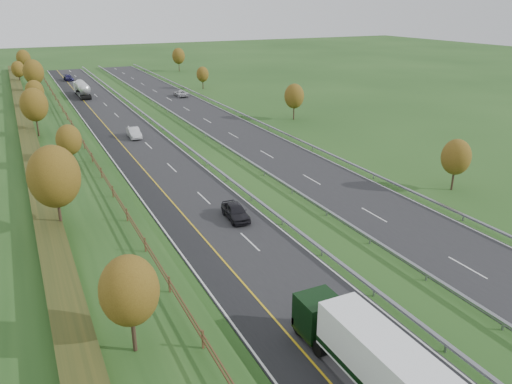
# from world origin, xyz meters

# --- Properties ---
(ground) EXTENTS (400.00, 400.00, 0.00)m
(ground) POSITION_xyz_m (8.00, 55.00, 0.00)
(ground) COLOR #204418
(ground) RESTS_ON ground
(near_carriageway) EXTENTS (10.50, 200.00, 0.04)m
(near_carriageway) POSITION_xyz_m (0.00, 60.00, 0.02)
(near_carriageway) COLOR black
(near_carriageway) RESTS_ON ground
(far_carriageway) EXTENTS (10.50, 200.00, 0.04)m
(far_carriageway) POSITION_xyz_m (16.50, 60.00, 0.02)
(far_carriageway) COLOR black
(far_carriageway) RESTS_ON ground
(hard_shoulder) EXTENTS (3.00, 200.00, 0.04)m
(hard_shoulder) POSITION_xyz_m (-3.75, 60.00, 0.02)
(hard_shoulder) COLOR black
(hard_shoulder) RESTS_ON ground
(lane_markings) EXTENTS (26.75, 200.00, 0.01)m
(lane_markings) POSITION_xyz_m (6.40, 59.88, 0.05)
(lane_markings) COLOR silver
(lane_markings) RESTS_ON near_carriageway
(embankment_left) EXTENTS (12.00, 200.00, 2.00)m
(embankment_left) POSITION_xyz_m (-13.00, 60.00, 1.00)
(embankment_left) COLOR #204418
(embankment_left) RESTS_ON ground
(hedge_left) EXTENTS (2.20, 180.00, 1.10)m
(hedge_left) POSITION_xyz_m (-15.00, 60.00, 2.55)
(hedge_left) COLOR #2A3415
(hedge_left) RESTS_ON embankment_left
(fence_left) EXTENTS (0.12, 189.06, 1.20)m
(fence_left) POSITION_xyz_m (-8.50, 59.59, 2.73)
(fence_left) COLOR #422B19
(fence_left) RESTS_ON embankment_left
(median_barrier_near) EXTENTS (0.32, 200.00, 0.71)m
(median_barrier_near) POSITION_xyz_m (5.70, 60.00, 0.61)
(median_barrier_near) COLOR gray
(median_barrier_near) RESTS_ON ground
(median_barrier_far) EXTENTS (0.32, 200.00, 0.71)m
(median_barrier_far) POSITION_xyz_m (10.80, 60.00, 0.61)
(median_barrier_far) COLOR gray
(median_barrier_far) RESTS_ON ground
(outer_barrier_far) EXTENTS (0.32, 200.00, 0.71)m
(outer_barrier_far) POSITION_xyz_m (22.30, 60.00, 0.62)
(outer_barrier_far) COLOR gray
(outer_barrier_far) RESTS_ON ground
(trees_left) EXTENTS (6.64, 164.30, 7.66)m
(trees_left) POSITION_xyz_m (-12.64, 56.63, 6.37)
(trees_left) COLOR #2D2116
(trees_left) RESTS_ON embankment_left
(trees_far) EXTENTS (8.45, 118.60, 7.12)m
(trees_far) POSITION_xyz_m (29.80, 89.21, 4.25)
(trees_far) COLOR #2D2116
(trees_far) RESTS_ON ground
(box_lorry) EXTENTS (2.58, 16.28, 4.06)m
(box_lorry) POSITION_xyz_m (-0.67, 1.52, 2.33)
(box_lorry) COLOR black
(box_lorry) RESTS_ON near_carriageway
(road_tanker) EXTENTS (2.40, 11.22, 3.46)m
(road_tanker) POSITION_xyz_m (-1.56, 107.01, 1.86)
(road_tanker) COLOR silver
(road_tanker) RESTS_ON near_carriageway
(car_dark_near) EXTENTS (2.22, 4.82, 1.60)m
(car_dark_near) POSITION_xyz_m (2.16, 28.26, 0.84)
(car_dark_near) COLOR black
(car_dark_near) RESTS_ON near_carriageway
(car_silver_mid) EXTENTS (1.83, 4.90, 1.60)m
(car_silver_mid) POSITION_xyz_m (0.42, 64.61, 0.84)
(car_silver_mid) COLOR #BDBCC2
(car_silver_mid) RESTS_ON near_carriageway
(car_small_far) EXTENTS (2.32, 5.24, 1.50)m
(car_small_far) POSITION_xyz_m (-1.54, 134.53, 0.79)
(car_small_far) COLOR #17143F
(car_small_far) RESTS_ON near_carriageway
(car_oncoming) EXTENTS (2.47, 5.09, 1.40)m
(car_oncoming) POSITION_xyz_m (18.63, 97.05, 0.74)
(car_oncoming) COLOR silver
(car_oncoming) RESTS_ON far_carriageway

